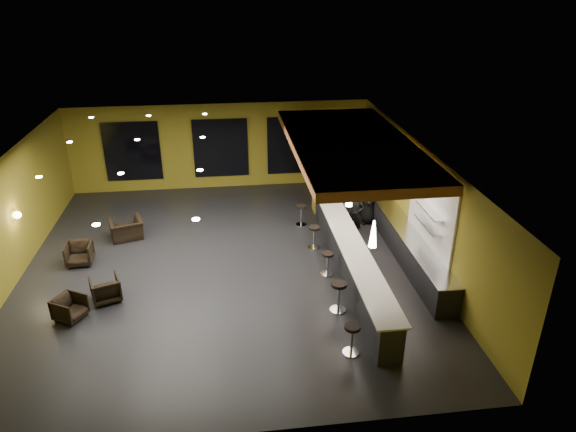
{
  "coord_description": "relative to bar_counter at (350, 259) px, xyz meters",
  "views": [
    {
      "loc": [
        0.19,
        -13.76,
        8.05
      ],
      "look_at": [
        2.0,
        0.5,
        1.3
      ],
      "focal_mm": 32.0,
      "sensor_mm": 36.0,
      "label": 1
    }
  ],
  "objects": [
    {
      "name": "wood_soffit",
      "position": [
        0.35,
        2.0,
        2.86
      ],
      "size": [
        3.6,
        8.0,
        0.28
      ],
      "primitive_type": "cube",
      "color": "#BB6D36",
      "rests_on": "ceiling"
    },
    {
      "name": "window_center",
      "position": [
        -3.65,
        7.44,
        1.2
      ],
      "size": [
        2.2,
        0.06,
        2.4
      ],
      "primitive_type": "cube",
      "color": "black",
      "rests_on": "wall_back"
    },
    {
      "name": "bar_stool_3",
      "position": [
        -0.77,
        1.72,
        -0.01
      ],
      "size": [
        0.39,
        0.39,
        0.76
      ],
      "rotation": [
        0.0,
        0.0,
        0.14
      ],
      "color": "silver",
      "rests_on": "floor"
    },
    {
      "name": "bar_stool_2",
      "position": [
        -0.66,
        0.06,
        -0.04
      ],
      "size": [
        0.36,
        0.36,
        0.72
      ],
      "rotation": [
        0.0,
        0.0,
        -0.3
      ],
      "color": "silver",
      "rests_on": "floor"
    },
    {
      "name": "wall_sconce",
      "position": [
        -9.53,
        1.5,
        1.3
      ],
      "size": [
        0.22,
        0.22,
        0.22
      ],
      "primitive_type": "sphere",
      "color": "#FFE5B2",
      "rests_on": "wall_left"
    },
    {
      "name": "column",
      "position": [
        0.0,
        4.6,
        1.25
      ],
      "size": [
        0.6,
        0.6,
        3.5
      ],
      "primitive_type": "cube",
      "color": "#A48424",
      "rests_on": "floor"
    },
    {
      "name": "window_right",
      "position": [
        -0.65,
        7.44,
        1.2
      ],
      "size": [
        2.2,
        0.06,
        2.4
      ],
      "primitive_type": "cube",
      "color": "black",
      "rests_on": "wall_back"
    },
    {
      "name": "bar_stool_0",
      "position": [
        -0.79,
        -3.47,
        0.0
      ],
      "size": [
        0.4,
        0.4,
        0.78
      ],
      "rotation": [
        0.0,
        0.0,
        0.36
      ],
      "color": "silver",
      "rests_on": "floor"
    },
    {
      "name": "wall_left",
      "position": [
        -9.7,
        1.0,
        1.25
      ],
      "size": [
        0.1,
        13.0,
        3.5
      ],
      "primitive_type": "cube",
      "color": "olive",
      "rests_on": "floor"
    },
    {
      "name": "staff_b",
      "position": [
        1.52,
        3.43,
        0.41
      ],
      "size": [
        0.95,
        0.78,
        1.82
      ],
      "primitive_type": "imported",
      "rotation": [
        0.0,
        0.0,
        0.1
      ],
      "color": "black",
      "rests_on": "floor"
    },
    {
      "name": "staff_a",
      "position": [
        0.71,
        2.38,
        0.33
      ],
      "size": [
        0.71,
        0.6,
        1.67
      ],
      "primitive_type": "imported",
      "rotation": [
        0.0,
        0.0,
        -0.38
      ],
      "color": "black",
      "rests_on": "floor"
    },
    {
      "name": "floor",
      "position": [
        -3.65,
        1.0,
        -0.55
      ],
      "size": [
        12.0,
        13.0,
        0.1
      ],
      "primitive_type": "cube",
      "color": "black",
      "rests_on": "ground"
    },
    {
      "name": "bar_stool_4",
      "position": [
        -0.93,
        3.45,
        -0.02
      ],
      "size": [
        0.38,
        0.38,
        0.75
      ],
      "rotation": [
        0.0,
        0.0,
        0.32
      ],
      "color": "silver",
      "rests_on": "floor"
    },
    {
      "name": "armchair_d",
      "position": [
        -6.91,
        3.18,
        -0.16
      ],
      "size": [
        1.28,
        1.19,
        0.68
      ],
      "primitive_type": "imported",
      "rotation": [
        0.0,
        0.0,
        3.45
      ],
      "color": "black",
      "rests_on": "floor"
    },
    {
      "name": "prep_top",
      "position": [
        2.0,
        0.5,
        0.39
      ],
      "size": [
        0.72,
        6.0,
        0.03
      ],
      "primitive_type": "cube",
      "color": "silver",
      "rests_on": "prep_counter"
    },
    {
      "name": "wall_shelf_upper",
      "position": [
        2.17,
        -0.2,
        1.55
      ],
      "size": [
        0.3,
        1.5,
        0.03
      ],
      "primitive_type": "cube",
      "color": "silver",
      "rests_on": "wall_right"
    },
    {
      "name": "prep_counter",
      "position": [
        2.0,
        0.5,
        -0.07
      ],
      "size": [
        0.7,
        6.0,
        0.86
      ],
      "primitive_type": "cube",
      "color": "black",
      "rests_on": "floor"
    },
    {
      "name": "pendant_0",
      "position": [
        0.0,
        -2.0,
        1.85
      ],
      "size": [
        0.2,
        0.2,
        0.7
      ],
      "primitive_type": "cone",
      "color": "white",
      "rests_on": "wood_soffit"
    },
    {
      "name": "bar_top",
      "position": [
        0.0,
        0.0,
        0.52
      ],
      "size": [
        0.78,
        8.1,
        0.05
      ],
      "primitive_type": "cube",
      "color": "beige",
      "rests_on": "bar_counter"
    },
    {
      "name": "wall_right",
      "position": [
        2.4,
        1.0,
        1.25
      ],
      "size": [
        0.1,
        13.0,
        3.5
      ],
      "primitive_type": "cube",
      "color": "olive",
      "rests_on": "floor"
    },
    {
      "name": "wall_shelf_lower",
      "position": [
        2.17,
        -0.2,
        1.1
      ],
      "size": [
        0.3,
        1.5,
        0.03
      ],
      "primitive_type": "cube",
      "color": "silver",
      "rests_on": "wall_right"
    },
    {
      "name": "armchair_a",
      "position": [
        -7.65,
        -1.23,
        -0.18
      ],
      "size": [
        0.94,
        0.93,
        0.64
      ],
      "primitive_type": "imported",
      "rotation": [
        0.0,
        0.0,
        1.07
      ],
      "color": "black",
      "rests_on": "floor"
    },
    {
      "name": "wall_front",
      "position": [
        -3.65,
        -5.55,
        1.25
      ],
      "size": [
        12.0,
        0.1,
        3.5
      ],
      "primitive_type": "cube",
      "color": "olive",
      "rests_on": "floor"
    },
    {
      "name": "staff_c",
      "position": [
        1.44,
        3.35,
        0.33
      ],
      "size": [
        0.82,
        0.54,
        1.66
      ],
      "primitive_type": "imported",
      "rotation": [
        0.0,
        0.0,
        0.02
      ],
      "color": "black",
      "rests_on": "floor"
    },
    {
      "name": "pendant_2",
      "position": [
        0.0,
        3.0,
        1.85
      ],
      "size": [
        0.2,
        0.2,
        0.7
      ],
      "primitive_type": "cone",
      "color": "white",
      "rests_on": "wood_soffit"
    },
    {
      "name": "tile_backsplash",
      "position": [
        2.31,
        0.0,
        1.5
      ],
      "size": [
        0.06,
        3.2,
        2.4
      ],
      "primitive_type": "cube",
      "color": "white",
      "rests_on": "wall_right"
    },
    {
      "name": "bar_stool_1",
      "position": [
        -0.73,
        -1.76,
        0.04
      ],
      "size": [
        0.43,
        0.43,
        0.85
      ],
      "rotation": [
        0.0,
        0.0,
        -0.17
      ],
      "color": "silver",
      "rests_on": "floor"
    },
    {
      "name": "ceiling",
      "position": [
        -3.65,
        1.0,
        3.05
      ],
      "size": [
        12.0,
        13.0,
        0.1
      ],
      "primitive_type": "cube",
      "color": "black"
    },
    {
      "name": "window_left",
      "position": [
        -7.15,
        7.44,
        1.2
      ],
      "size": [
        2.2,
        0.06,
        2.4
      ],
      "primitive_type": "cube",
      "color": "black",
      "rests_on": "wall_back"
    },
    {
      "name": "pendant_1",
      "position": [
        0.0,
        0.5,
        1.85
      ],
      "size": [
        0.2,
        0.2,
        0.7
      ],
      "primitive_type": "cone",
      "color": "white",
      "rests_on": "wood_soffit"
    },
    {
      "name": "bar_counter",
      "position": [
        0.0,
        0.0,
        0.0
      ],
      "size": [
        0.6,
        8.0,
        1.0
      ],
      "primitive_type": "cube",
      "color": "black",
      "rests_on": "floor"
    },
    {
      "name": "armchair_b",
      "position": [
        -6.9,
        -0.48,
        -0.15
      ],
      "size": [
        0.95,
        0.97,
        0.69
      ],
      "primitive_type": "imported",
      "rotation": [
        0.0,
        0.0,
        3.49
      ],
      "color": "black",
      "rests_on": "floor"
    },
    {
      "name": "armchair_c",
      "position": [
        -8.07,
        1.63,
        -0.15
      ],
      "size": [
        0.79,
        0.81,
        0.7
      ],
      "primitive_type": "imported",
      "rotation": [
        0.0,
        0.0,
        0.05
      ],
      "color": "black",
      "rests_on": "floor"
    },
    {
      "name": "wall_back",
      "position": [
        -3.65,
        7.55,
        1.25
      ],
      "size": [
        12.0,
        0.1,
        3.5
      ],
      "primitive_type": "cube",
      "color": "olive",
      "rests_on": "floor"
    }
  ]
}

